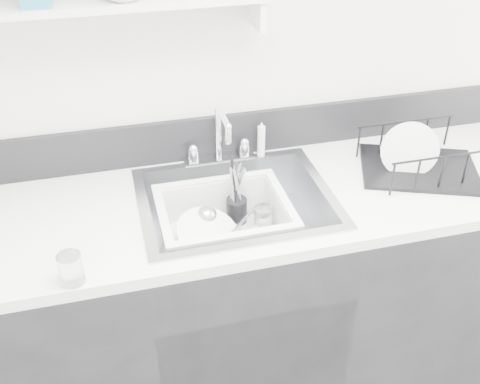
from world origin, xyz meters
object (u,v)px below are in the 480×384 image
object	(u,v)px
counter_run	(237,299)
wash_tub	(224,225)
sink	(236,221)
dish_rack	(422,153)

from	to	relation	value
counter_run	wash_tub	size ratio (longest dim) A/B	7.39
sink	wash_tub	bearing A→B (deg)	-157.22
wash_tub	dish_rack	distance (m)	0.74
counter_run	dish_rack	size ratio (longest dim) A/B	7.97
dish_rack	counter_run	bearing A→B (deg)	-157.45
sink	dish_rack	xyz separation A→B (m)	(0.68, 0.01, 0.16)
sink	dish_rack	size ratio (longest dim) A/B	1.59
counter_run	wash_tub	bearing A→B (deg)	-157.22
counter_run	sink	world-z (taller)	sink
wash_tub	dish_rack	xyz separation A→B (m)	(0.72, 0.03, 0.15)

